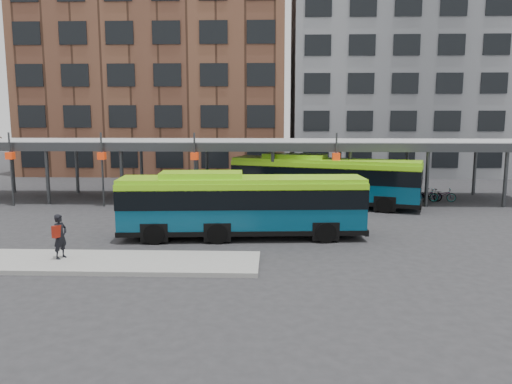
# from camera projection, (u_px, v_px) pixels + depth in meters

# --- Properties ---
(ground) EXTENTS (120.00, 120.00, 0.00)m
(ground) POSITION_uv_depth(u_px,v_px,m) (228.00, 246.00, 22.61)
(ground) COLOR #28282B
(ground) RESTS_ON ground
(boarding_island) EXTENTS (14.00, 3.00, 0.18)m
(boarding_island) POSITION_uv_depth(u_px,v_px,m) (83.00, 262.00, 19.83)
(boarding_island) COLOR gray
(boarding_island) RESTS_ON ground
(canopy) EXTENTS (40.00, 6.53, 4.80)m
(canopy) POSITION_uv_depth(u_px,v_px,m) (244.00, 144.00, 34.74)
(canopy) COLOR #999B9E
(canopy) RESTS_ON ground
(building_brick) EXTENTS (26.00, 14.00, 22.00)m
(building_brick) POSITION_uv_depth(u_px,v_px,m) (161.00, 67.00, 52.92)
(building_brick) COLOR brown
(building_brick) RESTS_ON ground
(building_grey) EXTENTS (24.00, 14.00, 20.00)m
(building_grey) POSITION_uv_depth(u_px,v_px,m) (407.00, 76.00, 52.15)
(building_grey) COLOR slate
(building_grey) RESTS_ON ground
(bus_front) EXTENTS (11.79, 3.29, 3.21)m
(bus_front) POSITION_uv_depth(u_px,v_px,m) (241.00, 204.00, 23.96)
(bus_front) COLOR navy
(bus_front) RESTS_ON ground
(bus_rear) EXTENTS (12.37, 6.32, 3.36)m
(bus_rear) POSITION_uv_depth(u_px,v_px,m) (324.00, 179.00, 32.63)
(bus_rear) COLOR navy
(bus_rear) RESTS_ON ground
(pedestrian) EXTENTS (0.63, 0.76, 1.80)m
(pedestrian) POSITION_uv_depth(u_px,v_px,m) (60.00, 236.00, 19.90)
(pedestrian) COLOR black
(pedestrian) RESTS_ON boarding_island
(bike_rack) EXTENTS (4.71, 1.71, 0.95)m
(bike_rack) POSITION_uv_depth(u_px,v_px,m) (424.00, 195.00, 34.06)
(bike_rack) COLOR slate
(bike_rack) RESTS_ON ground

